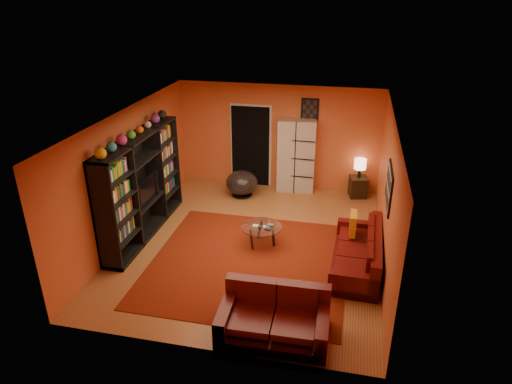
% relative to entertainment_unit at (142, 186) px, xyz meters
% --- Properties ---
extents(floor, '(6.00, 6.00, 0.00)m').
position_rel_entertainment_unit_xyz_m(floor, '(2.27, 0.00, -1.05)').
color(floor, brown).
rests_on(floor, ground).
extents(ceiling, '(6.00, 6.00, 0.00)m').
position_rel_entertainment_unit_xyz_m(ceiling, '(2.27, 0.00, 1.55)').
color(ceiling, white).
rests_on(ceiling, wall_back).
extents(wall_back, '(6.00, 0.00, 6.00)m').
position_rel_entertainment_unit_xyz_m(wall_back, '(2.27, 3.00, 0.25)').
color(wall_back, '#C9572C').
rests_on(wall_back, floor).
extents(wall_front, '(6.00, 0.00, 6.00)m').
position_rel_entertainment_unit_xyz_m(wall_front, '(2.27, -3.00, 0.25)').
color(wall_front, '#C9572C').
rests_on(wall_front, floor).
extents(wall_left, '(0.00, 6.00, 6.00)m').
position_rel_entertainment_unit_xyz_m(wall_left, '(-0.23, 0.00, 0.25)').
color(wall_left, '#C9572C').
rests_on(wall_left, floor).
extents(wall_right, '(0.00, 6.00, 6.00)m').
position_rel_entertainment_unit_xyz_m(wall_right, '(4.78, 0.00, 0.25)').
color(wall_right, '#C9572C').
rests_on(wall_right, floor).
extents(rug, '(3.60, 3.60, 0.01)m').
position_rel_entertainment_unit_xyz_m(rug, '(2.38, -0.70, -1.04)').
color(rug, '#58160A').
rests_on(rug, floor).
extents(doorway, '(0.95, 0.10, 2.04)m').
position_rel_entertainment_unit_xyz_m(doorway, '(1.57, 2.96, -0.03)').
color(doorway, black).
rests_on(doorway, floor).
extents(wall_art_right, '(0.03, 1.00, 0.70)m').
position_rel_entertainment_unit_xyz_m(wall_art_right, '(4.75, -0.30, 0.55)').
color(wall_art_right, black).
rests_on(wall_art_right, wall_right).
extents(wall_art_back, '(0.42, 0.03, 0.52)m').
position_rel_entertainment_unit_xyz_m(wall_art_back, '(3.02, 2.98, 1.00)').
color(wall_art_back, black).
rests_on(wall_art_back, wall_back).
extents(entertainment_unit, '(0.45, 3.00, 2.10)m').
position_rel_entertainment_unit_xyz_m(entertainment_unit, '(0.00, 0.00, 0.00)').
color(entertainment_unit, black).
rests_on(entertainment_unit, floor).
extents(tv, '(0.95, 0.12, 0.55)m').
position_rel_entertainment_unit_xyz_m(tv, '(0.05, -0.05, -0.06)').
color(tv, black).
rests_on(tv, entertainment_unit).
extents(sofa, '(0.89, 2.06, 0.85)m').
position_rel_entertainment_unit_xyz_m(sofa, '(4.41, -0.41, -0.76)').
color(sofa, '#460909').
rests_on(sofa, rug).
extents(loveseat, '(1.63, 1.00, 0.85)m').
position_rel_entertainment_unit_xyz_m(loveseat, '(3.17, -2.41, -0.77)').
color(loveseat, '#460909').
rests_on(loveseat, rug).
extents(throw_pillow, '(0.12, 0.42, 0.42)m').
position_rel_entertainment_unit_xyz_m(throw_pillow, '(4.22, 0.09, -0.42)').
color(throw_pillow, orange).
rests_on(throw_pillow, sofa).
extents(coffee_table, '(0.81, 0.81, 0.40)m').
position_rel_entertainment_unit_xyz_m(coffee_table, '(2.48, -0.00, -0.69)').
color(coffee_table, silver).
rests_on(coffee_table, floor).
extents(storage_cabinet, '(0.95, 0.49, 1.82)m').
position_rel_entertainment_unit_xyz_m(storage_cabinet, '(2.76, 2.80, -0.14)').
color(storage_cabinet, '#B7B2A9').
rests_on(storage_cabinet, floor).
extents(bowl_chair, '(0.78, 0.78, 0.63)m').
position_rel_entertainment_unit_xyz_m(bowl_chair, '(1.53, 2.18, -0.71)').
color(bowl_chair, black).
rests_on(bowl_chair, floor).
extents(side_table, '(0.48, 0.48, 0.50)m').
position_rel_entertainment_unit_xyz_m(side_table, '(4.31, 2.75, -0.80)').
color(side_table, black).
rests_on(side_table, floor).
extents(table_lamp, '(0.28, 0.28, 0.47)m').
position_rel_entertainment_unit_xyz_m(table_lamp, '(4.31, 2.75, -0.22)').
color(table_lamp, black).
rests_on(table_lamp, side_table).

